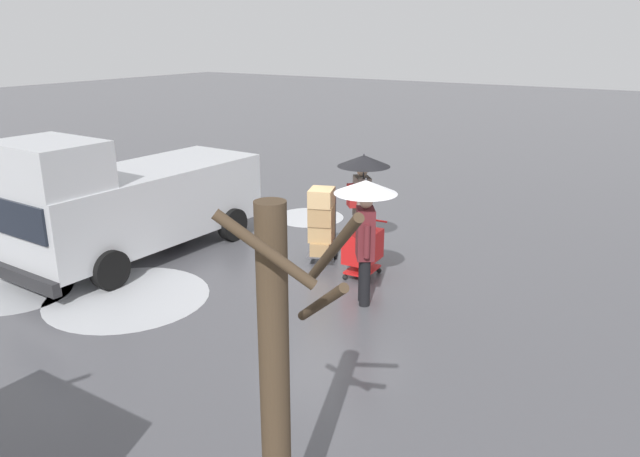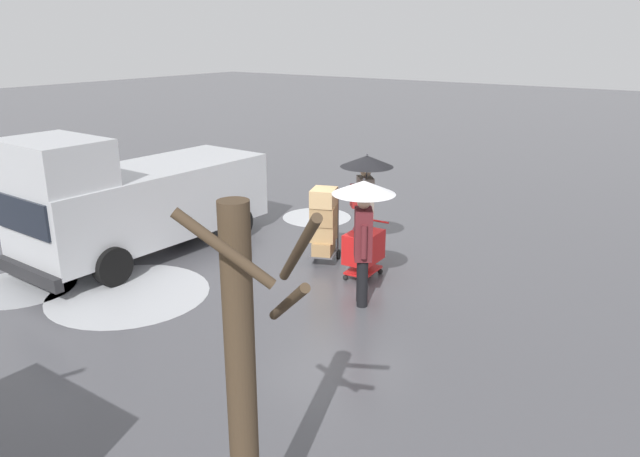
% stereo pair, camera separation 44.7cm
% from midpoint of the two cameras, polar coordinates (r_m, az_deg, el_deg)
% --- Properties ---
extents(ground_plane, '(90.00, 90.00, 0.00)m').
position_cam_midpoint_polar(ground_plane, '(11.97, 2.56, -3.52)').
color(ground_plane, '#4C4C51').
extents(slush_patch_under_van, '(2.79, 2.79, 0.01)m').
position_cam_midpoint_polar(slush_patch_under_van, '(11.16, -16.41, -5.89)').
color(slush_patch_under_van, '#ADAFB5').
rests_on(slush_patch_under_van, ground).
extents(slush_patch_mid_street, '(1.89, 1.89, 0.01)m').
position_cam_midpoint_polar(slush_patch_mid_street, '(12.11, -25.31, -5.03)').
color(slush_patch_mid_street, '#999BA0').
rests_on(slush_patch_mid_street, ground).
extents(slush_patch_far_side, '(1.70, 1.70, 0.01)m').
position_cam_midpoint_polar(slush_patch_far_side, '(15.07, 0.55, 1.08)').
color(slush_patch_far_side, silver).
rests_on(slush_patch_far_side, ground).
extents(cargo_van_parked_right, '(2.29, 5.39, 2.60)m').
position_cam_midpoint_polar(cargo_van_parked_right, '(12.77, -15.91, 2.75)').
color(cargo_van_parked_right, '#B7BABF').
rests_on(cargo_van_parked_right, ground).
extents(shopping_cart_vendor, '(0.60, 0.85, 1.04)m').
position_cam_midpoint_polar(shopping_cart_vendor, '(11.27, 5.26, -1.88)').
color(shopping_cart_vendor, red).
rests_on(shopping_cart_vendor, ground).
extents(hand_dolly_boxes, '(0.73, 0.84, 1.53)m').
position_cam_midpoint_polar(hand_dolly_boxes, '(11.81, 1.45, 0.64)').
color(hand_dolly_boxes, '#515156').
rests_on(hand_dolly_boxes, ground).
extents(pedestrian_pink_side, '(1.04, 1.04, 2.15)m').
position_cam_midpoint_polar(pedestrian_pink_side, '(12.01, 5.36, 4.35)').
color(pedestrian_pink_side, black).
rests_on(pedestrian_pink_side, ground).
extents(pedestrian_black_side, '(1.04, 1.04, 2.15)m').
position_cam_midpoint_polar(pedestrian_black_side, '(9.89, 5.40, 1.47)').
color(pedestrian_black_side, black).
rests_on(pedestrian_black_side, ground).
extents(bare_tree_near, '(0.88, 1.22, 3.26)m').
position_cam_midpoint_polar(bare_tree_near, '(4.96, -4.42, -14.45)').
color(bare_tree_near, '#423323').
rests_on(bare_tree_near, ground).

